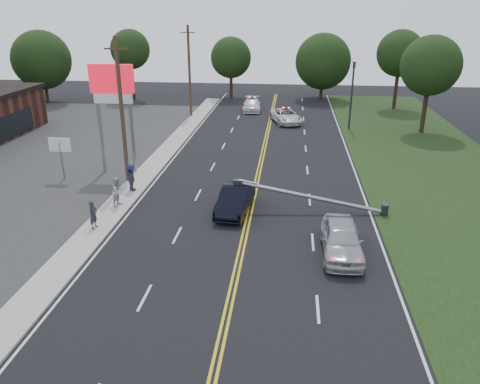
# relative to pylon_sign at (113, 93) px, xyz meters

# --- Properties ---
(ground) EXTENTS (120.00, 120.00, 0.00)m
(ground) POSITION_rel_pylon_sign_xyz_m (10.50, -14.00, -6.00)
(ground) COLOR black
(ground) RESTS_ON ground
(sidewalk) EXTENTS (1.80, 70.00, 0.12)m
(sidewalk) POSITION_rel_pylon_sign_xyz_m (2.10, -4.00, -5.94)
(sidewalk) COLOR #AAA499
(sidewalk) RESTS_ON ground
(grass_verge) EXTENTS (12.00, 80.00, 0.01)m
(grass_verge) POSITION_rel_pylon_sign_xyz_m (24.00, -4.00, -5.99)
(grass_verge) COLOR black
(grass_verge) RESTS_ON ground
(centerline_yellow) EXTENTS (0.36, 80.00, 0.00)m
(centerline_yellow) POSITION_rel_pylon_sign_xyz_m (10.50, -4.00, -5.99)
(centerline_yellow) COLOR gold
(centerline_yellow) RESTS_ON ground
(pylon_sign) EXTENTS (3.20, 0.35, 8.00)m
(pylon_sign) POSITION_rel_pylon_sign_xyz_m (0.00, 0.00, 0.00)
(pylon_sign) COLOR gray
(pylon_sign) RESTS_ON ground
(small_sign) EXTENTS (1.60, 0.14, 3.10)m
(small_sign) POSITION_rel_pylon_sign_xyz_m (-3.50, -2.00, -3.66)
(small_sign) COLOR gray
(small_sign) RESTS_ON ground
(traffic_signal) EXTENTS (0.28, 0.41, 7.05)m
(traffic_signal) POSITION_rel_pylon_sign_xyz_m (18.80, 16.00, -1.79)
(traffic_signal) COLOR #2D2D30
(traffic_signal) RESTS_ON ground
(fallen_streetlight) EXTENTS (9.36, 0.44, 1.91)m
(fallen_streetlight) POSITION_rel_pylon_sign_xyz_m (14.69, -6.00, -5.08)
(fallen_streetlight) COLOR #2D2D30
(fallen_streetlight) RESTS_ON ground
(utility_pole_mid) EXTENTS (1.60, 0.28, 10.00)m
(utility_pole_mid) POSITION_rel_pylon_sign_xyz_m (1.30, -2.00, -0.91)
(utility_pole_mid) COLOR #382619
(utility_pole_mid) RESTS_ON ground
(utility_pole_far) EXTENTS (1.60, 0.28, 10.00)m
(utility_pole_far) POSITION_rel_pylon_sign_xyz_m (1.30, 20.00, -0.91)
(utility_pole_far) COLOR #382619
(utility_pole_far) RESTS_ON ground
(tree_4) EXTENTS (7.39, 7.39, 9.19)m
(tree_4) POSITION_rel_pylon_sign_xyz_m (-19.26, 26.14, -0.51)
(tree_4) COLOR black
(tree_4) RESTS_ON ground
(tree_5) EXTENTS (5.17, 5.17, 9.19)m
(tree_5) POSITION_rel_pylon_sign_xyz_m (-8.68, 29.71, 0.59)
(tree_5) COLOR black
(tree_5) RESTS_ON ground
(tree_6) EXTENTS (5.50, 5.50, 8.17)m
(tree_6) POSITION_rel_pylon_sign_xyz_m (4.35, 32.68, -0.59)
(tree_6) COLOR black
(tree_6) RESTS_ON ground
(tree_7) EXTENTS (7.38, 7.38, 8.71)m
(tree_7) POSITION_rel_pylon_sign_xyz_m (16.77, 32.98, -0.99)
(tree_7) COLOR black
(tree_7) RESTS_ON ground
(tree_8) EXTENTS (5.54, 5.54, 9.40)m
(tree_8) POSITION_rel_pylon_sign_xyz_m (25.48, 27.30, 0.62)
(tree_8) COLOR black
(tree_8) RESTS_ON ground
(tree_9) EXTENTS (5.70, 5.70, 9.39)m
(tree_9) POSITION_rel_pylon_sign_xyz_m (25.89, 15.21, 0.53)
(tree_9) COLOR black
(tree_9) RESTS_ON ground
(crashed_sedan) EXTENTS (2.14, 4.95, 1.58)m
(crashed_sedan) POSITION_rel_pylon_sign_xyz_m (9.60, -6.37, -5.20)
(crashed_sedan) COLOR black
(crashed_sedan) RESTS_ON ground
(waiting_sedan) EXTENTS (1.98, 4.90, 1.67)m
(waiting_sedan) POSITION_rel_pylon_sign_xyz_m (15.55, -11.14, -5.16)
(waiting_sedan) COLOR #ADB0B5
(waiting_sedan) RESTS_ON ground
(emergency_a) EXTENTS (3.96, 5.78, 1.47)m
(emergency_a) POSITION_rel_pylon_sign_xyz_m (12.22, 17.98, -5.26)
(emergency_a) COLOR silver
(emergency_a) RESTS_ON ground
(emergency_b) EXTENTS (2.38, 5.14, 1.45)m
(emergency_b) POSITION_rel_pylon_sign_xyz_m (8.01, 23.95, -5.27)
(emergency_b) COLOR silver
(emergency_b) RESTS_ON ground
(bystander_a) EXTENTS (0.50, 0.66, 1.63)m
(bystander_a) POSITION_rel_pylon_sign_xyz_m (2.02, -9.81, -5.06)
(bystander_a) COLOR #282931
(bystander_a) RESTS_ON sidewalk
(bystander_b) EXTENTS (0.92, 1.06, 1.85)m
(bystander_b) POSITION_rel_pylon_sign_xyz_m (2.29, -6.53, -4.95)
(bystander_b) COLOR #A6A6AB
(bystander_b) RESTS_ON sidewalk
(bystander_c) EXTENTS (0.89, 1.29, 1.83)m
(bystander_c) POSITION_rel_pylon_sign_xyz_m (2.25, -3.93, -4.96)
(bystander_c) COLOR #171C3B
(bystander_c) RESTS_ON sidewalk
(bystander_d) EXTENTS (0.42, 0.92, 1.54)m
(bystander_d) POSITION_rel_pylon_sign_xyz_m (2.32, -3.98, -5.11)
(bystander_d) COLOR #62524E
(bystander_d) RESTS_ON sidewalk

